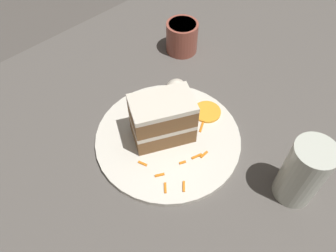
{
  "coord_description": "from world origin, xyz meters",
  "views": [
    {
      "loc": [
        0.31,
        0.25,
        0.55
      ],
      "look_at": [
        0.05,
        -0.02,
        0.07
      ],
      "focal_mm": 35.0,
      "sensor_mm": 36.0,
      "label": 1
    }
  ],
  "objects_px": {
    "cake_slice": "(162,119)",
    "orange_garnish": "(207,112)",
    "coffee_mug": "(182,36)",
    "drinking_glass": "(301,175)",
    "cream_dollop": "(176,90)",
    "plate": "(168,138)"
  },
  "relations": [
    {
      "from": "cream_dollop",
      "to": "orange_garnish",
      "type": "bearing_deg",
      "value": 103.8
    },
    {
      "from": "drinking_glass",
      "to": "cream_dollop",
      "type": "bearing_deg",
      "value": -90.09
    },
    {
      "from": "coffee_mug",
      "to": "drinking_glass",
      "type": "bearing_deg",
      "value": 72.16
    },
    {
      "from": "cake_slice",
      "to": "orange_garnish",
      "type": "relative_size",
      "value": 2.34
    },
    {
      "from": "plate",
      "to": "drinking_glass",
      "type": "relative_size",
      "value": 2.17
    },
    {
      "from": "cake_slice",
      "to": "coffee_mug",
      "type": "distance_m",
      "value": 0.27
    },
    {
      "from": "cream_dollop",
      "to": "drinking_glass",
      "type": "bearing_deg",
      "value": 89.91
    },
    {
      "from": "cake_slice",
      "to": "cream_dollop",
      "type": "relative_size",
      "value": 2.73
    },
    {
      "from": "cake_slice",
      "to": "orange_garnish",
      "type": "xyz_separation_m",
      "value": [
        -0.1,
        0.02,
        -0.05
      ]
    },
    {
      "from": "plate",
      "to": "drinking_glass",
      "type": "bearing_deg",
      "value": 109.54
    },
    {
      "from": "cake_slice",
      "to": "coffee_mug",
      "type": "relative_size",
      "value": 1.75
    },
    {
      "from": "cream_dollop",
      "to": "orange_garnish",
      "type": "distance_m",
      "value": 0.08
    },
    {
      "from": "coffee_mug",
      "to": "orange_garnish",
      "type": "bearing_deg",
      "value": 59.07
    },
    {
      "from": "plate",
      "to": "drinking_glass",
      "type": "xyz_separation_m",
      "value": [
        -0.08,
        0.23,
        0.05
      ]
    },
    {
      "from": "drinking_glass",
      "to": "coffee_mug",
      "type": "distance_m",
      "value": 0.43
    },
    {
      "from": "plate",
      "to": "cake_slice",
      "type": "distance_m",
      "value": 0.05
    },
    {
      "from": "cake_slice",
      "to": "coffee_mug",
      "type": "bearing_deg",
      "value": -26.18
    },
    {
      "from": "plate",
      "to": "coffee_mug",
      "type": "xyz_separation_m",
      "value": [
        -0.21,
        -0.18,
        0.04
      ]
    },
    {
      "from": "drinking_glass",
      "to": "cake_slice",
      "type": "bearing_deg",
      "value": -70.48
    },
    {
      "from": "cake_slice",
      "to": "orange_garnish",
      "type": "distance_m",
      "value": 0.12
    },
    {
      "from": "cake_slice",
      "to": "drinking_glass",
      "type": "height_order",
      "value": "drinking_glass"
    },
    {
      "from": "plate",
      "to": "orange_garnish",
      "type": "xyz_separation_m",
      "value": [
        -0.1,
        0.01,
        0.01
      ]
    }
  ]
}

